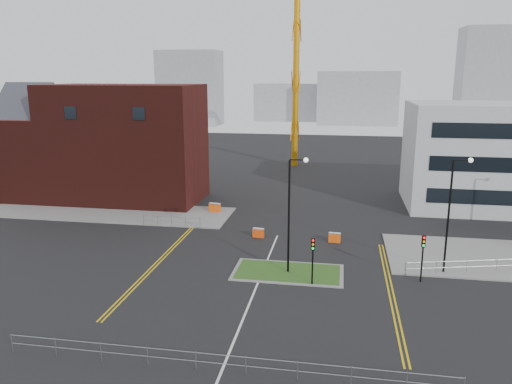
# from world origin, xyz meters

# --- Properties ---
(ground) EXTENTS (200.00, 200.00, 0.00)m
(ground) POSITION_xyz_m (0.00, 0.00, 0.00)
(ground) COLOR black
(ground) RESTS_ON ground
(pavement_left) EXTENTS (28.00, 8.00, 0.12)m
(pavement_left) POSITION_xyz_m (-20.00, 22.00, 0.06)
(pavement_left) COLOR slate
(pavement_left) RESTS_ON ground
(island_kerb) EXTENTS (8.60, 4.60, 0.08)m
(island_kerb) POSITION_xyz_m (2.00, 8.00, 0.04)
(island_kerb) COLOR slate
(island_kerb) RESTS_ON ground
(grass_island) EXTENTS (8.00, 4.00, 0.12)m
(grass_island) POSITION_xyz_m (2.00, 8.00, 0.06)
(grass_island) COLOR #224517
(grass_island) RESTS_ON ground
(brick_building) EXTENTS (24.20, 10.07, 14.24)m
(brick_building) POSITION_xyz_m (-22.97, 28.00, 6.85)
(brick_building) COLOR #3F130F
(brick_building) RESTS_ON ground
(streetlamp_island) EXTENTS (1.46, 0.36, 9.18)m
(streetlamp_island) POSITION_xyz_m (2.22, 8.00, 5.41)
(streetlamp_island) COLOR black
(streetlamp_island) RESTS_ON ground
(streetlamp_right_near) EXTENTS (1.46, 0.36, 9.18)m
(streetlamp_right_near) POSITION_xyz_m (14.22, 10.00, 5.41)
(streetlamp_right_near) COLOR black
(streetlamp_right_near) RESTS_ON ground
(traffic_light_island) EXTENTS (0.28, 0.33, 3.65)m
(traffic_light_island) POSITION_xyz_m (4.00, 5.98, 2.57)
(traffic_light_island) COLOR black
(traffic_light_island) RESTS_ON ground
(traffic_light_right) EXTENTS (0.28, 0.33, 3.65)m
(traffic_light_right) POSITION_xyz_m (12.00, 7.98, 2.57)
(traffic_light_right) COLOR black
(traffic_light_right) RESTS_ON ground
(railing_front) EXTENTS (24.05, 0.05, 1.10)m
(railing_front) POSITION_xyz_m (0.00, -6.00, 0.78)
(railing_front) COLOR gray
(railing_front) RESTS_ON ground
(railing_left) EXTENTS (6.05, 0.05, 1.10)m
(railing_left) POSITION_xyz_m (-11.00, 18.00, 0.74)
(railing_left) COLOR gray
(railing_left) RESTS_ON ground
(centre_line) EXTENTS (0.15, 30.00, 0.01)m
(centre_line) POSITION_xyz_m (0.00, 2.00, 0.01)
(centre_line) COLOR silver
(centre_line) RESTS_ON ground
(yellow_left_a) EXTENTS (0.12, 24.00, 0.01)m
(yellow_left_a) POSITION_xyz_m (-9.00, 10.00, 0.01)
(yellow_left_a) COLOR gold
(yellow_left_a) RESTS_ON ground
(yellow_left_b) EXTENTS (0.12, 24.00, 0.01)m
(yellow_left_b) POSITION_xyz_m (-8.70, 10.00, 0.01)
(yellow_left_b) COLOR gold
(yellow_left_b) RESTS_ON ground
(yellow_right_a) EXTENTS (0.12, 20.00, 0.01)m
(yellow_right_a) POSITION_xyz_m (9.50, 6.00, 0.01)
(yellow_right_a) COLOR gold
(yellow_right_a) RESTS_ON ground
(yellow_right_b) EXTENTS (0.12, 20.00, 0.01)m
(yellow_right_b) POSITION_xyz_m (9.80, 6.00, 0.01)
(yellow_right_b) COLOR gold
(yellow_right_b) RESTS_ON ground
(skyline_a) EXTENTS (18.00, 12.00, 22.00)m
(skyline_a) POSITION_xyz_m (-40.00, 120.00, 11.00)
(skyline_a) COLOR gray
(skyline_a) RESTS_ON ground
(skyline_b) EXTENTS (24.00, 12.00, 16.00)m
(skyline_b) POSITION_xyz_m (10.00, 130.00, 8.00)
(skyline_b) COLOR gray
(skyline_b) RESTS_ON ground
(skyline_c) EXTENTS (14.00, 12.00, 28.00)m
(skyline_c) POSITION_xyz_m (45.00, 125.00, 14.00)
(skyline_c) COLOR gray
(skyline_c) RESTS_ON ground
(skyline_d) EXTENTS (30.00, 12.00, 12.00)m
(skyline_d) POSITION_xyz_m (-8.00, 140.00, 6.00)
(skyline_d) COLOR gray
(skyline_d) RESTS_ON ground
(barrier_left) EXTENTS (1.36, 0.71, 1.09)m
(barrier_left) POSITION_xyz_m (-8.00, 24.00, 0.59)
(barrier_left) COLOR #FA590D
(barrier_left) RESTS_ON ground
(barrier_mid) EXTENTS (1.10, 0.48, 0.90)m
(barrier_mid) POSITION_xyz_m (-1.73, 16.24, 0.49)
(barrier_mid) COLOR #FF4D0E
(barrier_mid) RESTS_ON ground
(barrier_right) EXTENTS (1.11, 0.43, 0.92)m
(barrier_right) POSITION_xyz_m (5.46, 16.00, 0.50)
(barrier_right) COLOR #FF5A0E
(barrier_right) RESTS_ON ground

